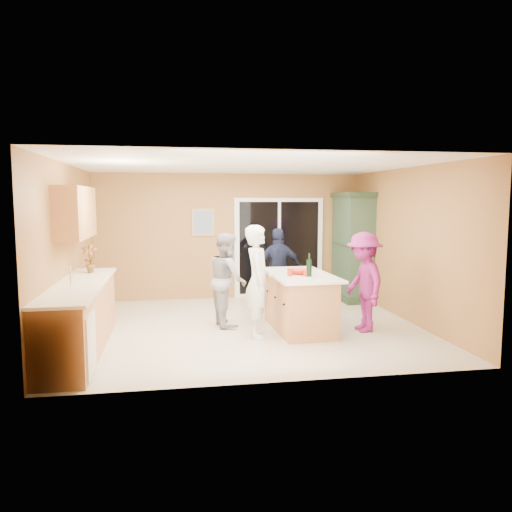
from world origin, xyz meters
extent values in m
plane|color=beige|center=(0.00, 0.00, 0.00)|extent=(5.50, 5.50, 0.00)
cube|color=white|center=(0.00, 0.00, 2.60)|extent=(5.50, 5.00, 0.10)
cube|color=tan|center=(0.00, 2.50, 1.30)|extent=(5.50, 0.10, 2.60)
cube|color=tan|center=(0.00, -2.50, 1.30)|extent=(5.50, 0.10, 2.60)
cube|color=tan|center=(-2.75, 0.00, 1.30)|extent=(0.10, 5.00, 2.60)
cube|color=tan|center=(2.75, 0.00, 1.30)|extent=(0.10, 5.00, 2.60)
cube|color=#C47E4C|center=(-2.45, -0.90, 0.45)|extent=(0.60, 3.00, 0.90)
cube|color=silver|center=(-2.44, -2.00, 0.40)|extent=(0.62, 0.60, 0.72)
cube|color=white|center=(-2.44, -0.90, 0.92)|extent=(0.65, 3.05, 0.04)
cylinder|color=silver|center=(-2.45, -1.40, 1.09)|extent=(0.02, 0.02, 0.30)
cube|color=#C47E4C|center=(-2.58, -0.20, 1.88)|extent=(0.35, 1.60, 0.75)
cube|color=white|center=(1.05, 2.47, 1.05)|extent=(1.90, 0.05, 2.10)
cube|color=black|center=(1.05, 2.46, 1.05)|extent=(1.70, 0.03, 1.94)
cube|color=white|center=(1.05, 2.45, 1.05)|extent=(0.06, 0.04, 1.94)
cube|color=silver|center=(1.20, 2.44, 1.00)|extent=(0.02, 0.03, 0.12)
cube|color=tan|center=(-0.55, 2.48, 1.60)|extent=(0.46, 0.03, 0.56)
cube|color=#446A8D|center=(-0.55, 2.47, 1.60)|extent=(0.38, 0.02, 0.48)
cube|color=#C47E4C|center=(0.78, -0.30, 0.43)|extent=(0.84, 1.55, 0.86)
cube|color=white|center=(0.78, -0.30, 0.88)|extent=(0.99, 1.75, 0.04)
cube|color=black|center=(0.78, -0.30, 0.05)|extent=(0.75, 1.47, 0.10)
cube|color=#243A25|center=(2.49, 1.90, 0.07)|extent=(0.61, 1.16, 0.13)
cube|color=#344F37|center=(2.49, 1.90, 1.09)|extent=(0.55, 1.09, 2.05)
cube|color=#243A25|center=(2.49, 1.90, 2.16)|extent=(0.63, 1.20, 0.09)
imported|color=silver|center=(0.07, -0.56, 0.84)|extent=(0.50, 0.67, 1.69)
imported|color=gray|center=(-0.31, 0.20, 0.77)|extent=(0.67, 0.82, 1.53)
imported|color=#181C35|center=(0.74, 1.06, 0.77)|extent=(0.91, 0.39, 1.55)
imported|color=#911F6C|center=(1.75, -0.53, 0.78)|extent=(0.62, 1.03, 1.56)
imported|color=red|center=(0.75, -0.34, 0.94)|extent=(0.38, 0.38, 0.08)
imported|color=#A81012|center=(-2.45, 0.10, 1.16)|extent=(0.26, 0.20, 0.45)
cylinder|color=red|center=(0.57, -0.52, 0.96)|extent=(0.09, 0.09, 0.12)
cylinder|color=red|center=(0.80, -0.58, 0.95)|extent=(0.07, 0.07, 0.10)
cylinder|color=black|center=(0.85, -0.59, 1.03)|extent=(0.08, 0.08, 0.26)
cylinder|color=black|center=(0.85, -0.59, 1.21)|extent=(0.03, 0.03, 0.10)
cylinder|color=white|center=(0.98, 0.00, 0.91)|extent=(0.25, 0.25, 0.01)
camera|label=1|loc=(-1.21, -7.84, 2.05)|focal=35.00mm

